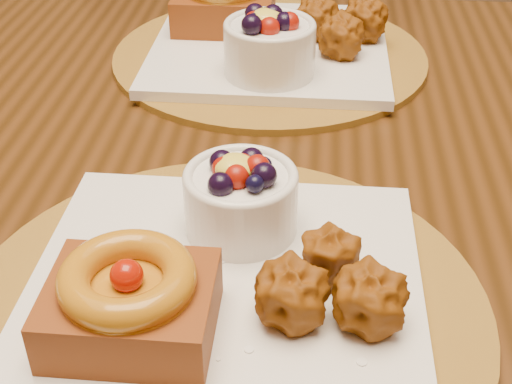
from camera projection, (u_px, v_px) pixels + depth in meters
dining_table at (253, 216)px, 0.74m from camera, size 1.60×0.90×0.76m
place_setting_near at (220, 281)px, 0.50m from camera, size 0.38×0.38×0.09m
place_setting_far at (266, 37)px, 0.85m from camera, size 0.38×0.38×0.09m
chair_far at (284, 30)px, 1.64m from camera, size 0.53×0.53×0.89m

